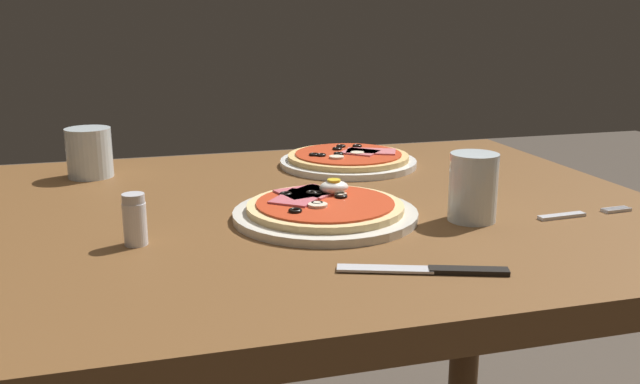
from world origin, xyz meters
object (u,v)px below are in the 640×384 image
object	(u,v)px
pizza_foreground	(327,210)
pizza_across_left	(348,160)
water_glass_far	(473,192)
fork	(578,214)
knife	(435,270)
salt_shaker	(135,220)
dining_table	(312,275)
water_glass_near	(90,156)

from	to	relation	value
pizza_foreground	pizza_across_left	distance (m)	0.35
water_glass_far	fork	bearing A→B (deg)	-8.04
pizza_across_left	knife	world-z (taller)	pizza_across_left
salt_shaker	pizza_across_left	bearing A→B (deg)	42.29
water_glass_far	pizza_foreground	bearing A→B (deg)	161.33
pizza_foreground	salt_shaker	size ratio (longest dim) A/B	3.96
pizza_across_left	fork	size ratio (longest dim) A/B	1.66
salt_shaker	water_glass_far	bearing A→B (deg)	-2.47
pizza_across_left	salt_shaker	xyz separation A→B (m)	(-0.40, -0.37, 0.02)
fork	pizza_foreground	bearing A→B (deg)	166.00
dining_table	fork	world-z (taller)	fork
pizza_foreground	water_glass_far	world-z (taller)	water_glass_far
dining_table	water_glass_near	bearing A→B (deg)	139.11
fork	knife	distance (m)	0.33
dining_table	water_glass_near	size ratio (longest dim) A/B	12.25
dining_table	knife	bearing A→B (deg)	-78.78
pizza_across_left	pizza_foreground	bearing A→B (deg)	-112.94
pizza_foreground	fork	bearing A→B (deg)	-14.00
water_glass_near	knife	size ratio (longest dim) A/B	0.46
knife	pizza_across_left	bearing A→B (deg)	82.03
pizza_across_left	water_glass_near	distance (m)	0.48
water_glass_near	salt_shaker	size ratio (longest dim) A/B	1.32
knife	pizza_foreground	bearing A→B (deg)	103.57
pizza_across_left	salt_shaker	distance (m)	0.55
pizza_foreground	salt_shaker	xyz separation A→B (m)	(-0.27, -0.05, 0.02)
water_glass_near	salt_shaker	distance (m)	0.41
dining_table	pizza_across_left	world-z (taller)	pizza_across_left
water_glass_far	knife	size ratio (longest dim) A/B	0.51
water_glass_far	fork	xyz separation A→B (m)	(0.16, -0.02, -0.04)
dining_table	pizza_across_left	xyz separation A→B (m)	(0.14, 0.25, 0.13)
water_glass_near	fork	distance (m)	0.83
knife	salt_shaker	distance (m)	0.38
water_glass_far	salt_shaker	xyz separation A→B (m)	(-0.46, 0.02, -0.01)
pizza_across_left	knife	size ratio (longest dim) A/B	1.38
dining_table	pizza_across_left	bearing A→B (deg)	60.73
water_glass_far	knife	distance (m)	0.22
dining_table	salt_shaker	size ratio (longest dim) A/B	16.14
water_glass_near	salt_shaker	world-z (taller)	water_glass_near
pizza_foreground	water_glass_near	bearing A→B (deg)	133.11
water_glass_near	fork	bearing A→B (deg)	-32.98
pizza_across_left	water_glass_far	xyz separation A→B (m)	(0.06, -0.39, 0.03)
fork	salt_shaker	distance (m)	0.62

